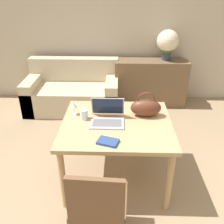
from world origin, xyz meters
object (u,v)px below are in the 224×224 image
at_px(couch, 73,92).
at_px(laptop, 107,115).
at_px(flower_vase, 168,43).
at_px(chair, 98,203).
at_px(wine_glass, 74,105).
at_px(drinking_glass, 84,115).
at_px(handbag, 146,107).

distance_m(couch, laptop, 1.91).
xyz_separation_m(couch, flower_vase, (1.59, 0.25, 0.80)).
distance_m(chair, wine_glass, 1.09).
xyz_separation_m(laptop, drinking_glass, (-0.25, 0.02, -0.01)).
bearing_deg(drinking_glass, wine_glass, 139.87).
relative_size(chair, handbag, 2.62).
distance_m(chair, laptop, 0.92).
bearing_deg(couch, handbag, -55.94).
height_order(couch, wine_glass, wine_glass).
distance_m(handbag, flower_vase, 1.94).
distance_m(couch, flower_vase, 1.80).
relative_size(couch, handbag, 4.79).
xyz_separation_m(couch, laptop, (0.68, -1.71, 0.50)).
bearing_deg(couch, wine_glass, -78.82).
bearing_deg(handbag, wine_glass, 179.47).
relative_size(laptop, wine_glass, 2.23).
height_order(drinking_glass, flower_vase, flower_vase).
relative_size(chair, wine_glass, 5.55).
bearing_deg(laptop, chair, -92.21).
distance_m(wine_glass, handbag, 0.76).
height_order(drinking_glass, handbag, handbag).
bearing_deg(laptop, handbag, 15.66).
distance_m(chair, handbag, 1.12).
xyz_separation_m(chair, flower_vase, (0.94, 2.82, 0.61)).
bearing_deg(laptop, flower_vase, 65.16).
relative_size(chair, couch, 0.55).
relative_size(drinking_glass, handbag, 0.33).
distance_m(couch, drinking_glass, 1.81).
bearing_deg(chair, drinking_glass, 106.65).
xyz_separation_m(laptop, handbag, (0.40, 0.11, 0.04)).
distance_m(chair, couch, 2.66).
bearing_deg(drinking_glass, couch, 104.37).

